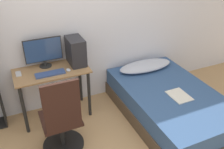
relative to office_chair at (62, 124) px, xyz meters
name	(u,v)px	position (x,y,z in m)	size (l,w,h in m)	color
wall_back	(66,24)	(0.39, 0.98, 0.85)	(8.00, 0.05, 2.50)	silver
desk	(53,79)	(0.07, 0.71, 0.21)	(0.98, 0.50, 0.74)	#997047
office_chair	(62,124)	(0.00, 0.00, 0.00)	(0.51, 0.51, 1.04)	black
bed	(169,104)	(1.53, 0.01, -0.18)	(1.17, 1.89, 0.44)	#4C3D2D
pillow	(145,66)	(1.53, 0.70, 0.10)	(0.89, 0.36, 0.11)	#B2B7C6
magazine	(179,96)	(1.56, -0.14, 0.05)	(0.24, 0.32, 0.01)	silver
monitor	(43,51)	(0.03, 0.86, 0.57)	(0.50, 0.17, 0.40)	black
keyboard	(50,74)	(0.04, 0.61, 0.36)	(0.38, 0.13, 0.02)	#33477A
pc_tower	(76,51)	(0.44, 0.76, 0.53)	(0.21, 0.35, 0.37)	#232328
mouse	(68,70)	(0.28, 0.61, 0.36)	(0.06, 0.09, 0.02)	silver
phone	(18,74)	(-0.34, 0.78, 0.35)	(0.07, 0.14, 0.01)	#B7B7BC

